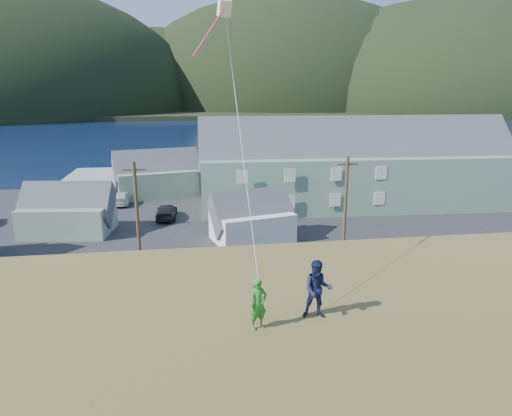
{
  "coord_description": "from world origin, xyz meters",
  "views": [
    {
      "loc": [
        -0.62,
        -30.85,
        13.73
      ],
      "look_at": [
        2.09,
        -12.38,
        8.8
      ],
      "focal_mm": 32.0,
      "sensor_mm": 36.0,
      "label": 1
    }
  ],
  "objects": [
    {
      "name": "ground",
      "position": [
        0.0,
        0.0,
        0.0
      ],
      "size": [
        900.0,
        900.0,
        0.0
      ],
      "primitive_type": "plane",
      "color": "#0A1638",
      "rests_on": "ground"
    },
    {
      "name": "grass_strip",
      "position": [
        0.0,
        -2.0,
        0.05
      ],
      "size": [
        110.0,
        8.0,
        0.1
      ],
      "primitive_type": "cube",
      "color": "#4C3D19",
      "rests_on": "ground"
    },
    {
      "name": "waterfront_lot",
      "position": [
        0.0,
        17.0,
        0.06
      ],
      "size": [
        72.0,
        36.0,
        0.12
      ],
      "primitive_type": "cube",
      "color": "#28282B",
      "rests_on": "ground"
    },
    {
      "name": "wharf",
      "position": [
        -6.0,
        40.0,
        0.45
      ],
      "size": [
        26.0,
        14.0,
        0.9
      ],
      "primitive_type": "cube",
      "color": "gray",
      "rests_on": "ground"
    },
    {
      "name": "far_shore",
      "position": [
        0.0,
        330.0,
        1.0
      ],
      "size": [
        900.0,
        320.0,
        2.0
      ],
      "primitive_type": "cube",
      "color": "black",
      "rests_on": "ground"
    },
    {
      "name": "far_hills",
      "position": [
        35.59,
        279.38,
        2.0
      ],
      "size": [
        760.0,
        265.0,
        143.0
      ],
      "color": "black",
      "rests_on": "ground"
    },
    {
      "name": "lodge",
      "position": [
        18.63,
        19.96,
        4.92
      ],
      "size": [
        36.83,
        11.74,
        12.81
      ],
      "rotation": [
        0.0,
        0.0,
        -0.04
      ],
      "color": "gray",
      "rests_on": "waterfront_lot"
    },
    {
      "name": "shed_palegreen_near",
      "position": [
        -12.37,
        13.42,
        2.32
      ],
      "size": [
        9.0,
        6.21,
        6.11
      ],
      "rotation": [
        0.0,
        0.0,
        -0.12
      ],
      "color": "gray",
      "rests_on": "waterfront_lot"
    },
    {
      "name": "shed_white",
      "position": [
        4.8,
        8.63,
        2.24
      ],
      "size": [
        8.22,
        6.44,
        5.78
      ],
      "rotation": [
        0.0,
        0.0,
        0.25
      ],
      "color": "white",
      "rests_on": "waterfront_lot"
    },
    {
      "name": "shed_palegreen_far",
      "position": [
        -4.85,
        28.9,
        2.8
      ],
      "size": [
        12.01,
        8.49,
        7.33
      ],
      "rotation": [
        0.0,
        0.0,
        0.23
      ],
      "color": "slate",
      "rests_on": "waterfront_lot"
    },
    {
      "name": "utility_poles",
      "position": [
        -4.76,
        1.5,
        4.49
      ],
      "size": [
        31.79,
        0.24,
        8.87
      ],
      "color": "#47331E",
      "rests_on": "waterfront_lot"
    },
    {
      "name": "parked_cars",
      "position": [
        -10.17,
        20.92,
        0.86
      ],
      "size": [
        27.01,
        12.45,
        1.55
      ],
      "color": "maroon",
      "rests_on": "waterfront_lot"
    },
    {
      "name": "kite_flyer_green",
      "position": [
        1.11,
        -19.48,
        7.94
      ],
      "size": [
        0.64,
        0.54,
        1.47
      ],
      "primitive_type": "imported",
      "rotation": [
        0.0,
        0.0,
        0.43
      ],
      "color": "#298223",
      "rests_on": "hillside"
    },
    {
      "name": "kite_flyer_navy",
      "position": [
        2.91,
        -19.08,
        8.08
      ],
      "size": [
        0.95,
        0.8,
        1.75
      ],
      "primitive_type": "imported",
      "rotation": [
        0.0,
        0.0,
        -0.17
      ],
      "color": "#151D3B",
      "rests_on": "hillside"
    },
    {
      "name": "kite_rig",
      "position": [
        0.71,
        -13.75,
        16.19
      ],
      "size": [
        0.91,
        3.29,
        9.85
      ],
      "color": "#EFECB6",
      "rests_on": "ground"
    }
  ]
}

